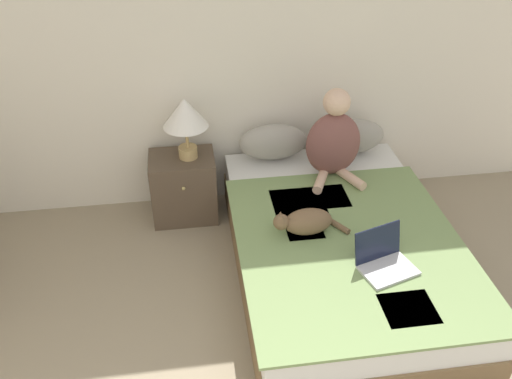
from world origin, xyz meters
The scene contains 9 objects.
wall_back centered at (0.00, 3.29, 1.27)m, with size 5.66×0.05×2.55m.
bed centered at (0.66, 2.15, 0.22)m, with size 1.44×2.13×0.45m.
pillow_near centered at (0.35, 3.07, 0.60)m, with size 0.54×0.24×0.29m.
pillow_far centered at (0.98, 3.07, 0.60)m, with size 0.54×0.24×0.29m.
person_sitting centered at (0.75, 2.79, 0.74)m, with size 0.41×0.40×0.69m.
cat_tabby centered at (0.40, 2.11, 0.54)m, with size 0.51×0.19×0.17m.
laptop_open centered at (0.80, 1.71, 0.50)m, with size 0.39×0.35×0.23m.
nightstand centered at (-0.38, 3.02, 0.27)m, with size 0.51×0.40×0.54m.
table_lamp centered at (-0.32, 3.03, 0.90)m, with size 0.34×0.34×0.49m.
Camera 1 is at (-0.32, -0.60, 2.69)m, focal length 38.00 mm.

